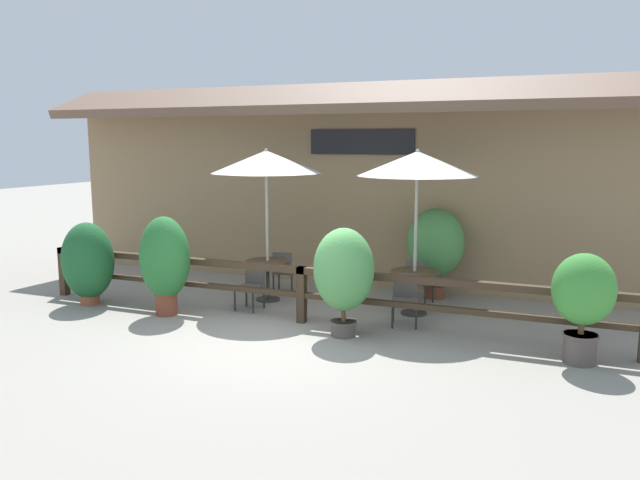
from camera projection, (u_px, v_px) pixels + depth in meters
ground_plane at (274, 341)px, 9.51m from camera, size 60.00×60.00×0.00m
building_facade at (360, 183)px, 12.93m from camera, size 14.28×1.49×4.23m
patio_railing at (302, 282)px, 10.36m from camera, size 10.40×0.14×0.95m
patio_umbrella_near at (266, 162)px, 11.54m from camera, size 2.05×2.05×2.88m
dining_table_near at (268, 269)px, 11.86m from camera, size 0.83×0.83×0.77m
chair_near_streetside at (251, 284)px, 11.26m from camera, size 0.45×0.45×0.84m
chair_near_wallside at (284, 270)px, 12.49m from camera, size 0.48×0.48×0.84m
patio_umbrella_middle at (417, 164)px, 10.58m from camera, size 2.05×2.05×2.88m
dining_table_middle at (414, 280)px, 10.90m from camera, size 0.83×0.83×0.77m
chair_middle_streetside at (405, 297)px, 10.28m from camera, size 0.51×0.51×0.84m
chair_middle_wallside at (418, 280)px, 11.59m from camera, size 0.49×0.49×0.84m
potted_plant_entrance_palm at (165, 260)px, 10.80m from camera, size 0.89×0.80×1.74m
potted_plant_small_flowering at (344, 272)px, 9.59m from camera, size 0.95×0.86×1.70m
potted_plant_corner_fern at (88, 262)px, 11.53m from camera, size 0.98×0.88×1.54m
potted_plant_broad_leaf at (583, 297)px, 8.41m from camera, size 0.83×0.75×1.53m
potted_plant_tall_tropical at (436, 244)px, 11.96m from camera, size 1.09×0.98×1.75m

